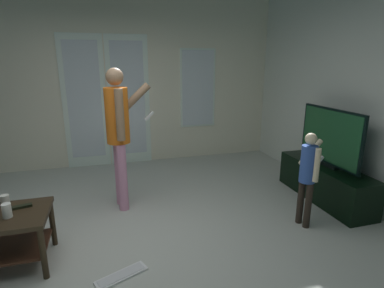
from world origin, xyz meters
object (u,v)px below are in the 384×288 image
(tv_stand, at_px, (325,182))
(cup_near_edge, at_px, (7,211))
(loose_keyboard, at_px, (122,276))
(flat_screen_tv, at_px, (330,137))
(person_child, at_px, (308,171))
(tv_remote_black, at_px, (21,207))
(person_adult, at_px, (119,127))
(cup_by_laptop, at_px, (5,200))

(tv_stand, bearing_deg, cup_near_edge, -172.79)
(loose_keyboard, bearing_deg, flat_screen_tv, 16.96)
(tv_stand, relative_size, person_child, 1.35)
(flat_screen_tv, xyz_separation_m, tv_remote_black, (-3.42, -0.29, -0.32))
(person_adult, relative_size, tv_remote_black, 9.84)
(person_child, bearing_deg, person_adult, 151.88)
(person_child, xyz_separation_m, cup_near_edge, (-2.84, 0.04, -0.07))
(person_adult, relative_size, cup_by_laptop, 17.41)
(cup_by_laptop, bearing_deg, cup_near_edge, -72.21)
(loose_keyboard, xyz_separation_m, cup_near_edge, (-0.87, 0.35, 0.55))
(tv_stand, xyz_separation_m, flat_screen_tv, (-0.00, 0.00, 0.60))
(person_child, relative_size, cup_near_edge, 8.63)
(person_adult, height_order, person_child, person_adult)
(cup_by_laptop, bearing_deg, loose_keyboard, -32.45)
(cup_by_laptop, bearing_deg, tv_stand, 3.08)
(tv_stand, bearing_deg, tv_remote_black, -175.25)
(tv_stand, xyz_separation_m, person_adult, (-2.52, 0.52, 0.77))
(person_child, xyz_separation_m, tv_remote_black, (-2.78, 0.20, -0.11))
(loose_keyboard, relative_size, tv_remote_black, 2.68)
(flat_screen_tv, bearing_deg, tv_stand, -65.09)
(loose_keyboard, distance_m, cup_near_edge, 1.09)
(loose_keyboard, height_order, tv_remote_black, tv_remote_black)
(flat_screen_tv, xyz_separation_m, person_adult, (-2.52, 0.51, 0.17))
(tv_stand, relative_size, tv_remote_black, 8.26)
(tv_stand, height_order, tv_remote_black, tv_remote_black)
(cup_near_edge, xyz_separation_m, tv_remote_black, (0.07, 0.16, -0.05))
(cup_by_laptop, bearing_deg, tv_remote_black, -32.15)
(person_adult, height_order, cup_by_laptop, person_adult)
(flat_screen_tv, bearing_deg, cup_by_laptop, -176.86)
(flat_screen_tv, relative_size, cup_by_laptop, 10.70)
(tv_stand, xyz_separation_m, loose_keyboard, (-2.62, -0.80, -0.22))
(loose_keyboard, xyz_separation_m, tv_remote_black, (-0.80, 0.51, 0.50))
(cup_near_edge, bearing_deg, loose_keyboard, -22.17)
(person_child, distance_m, loose_keyboard, 2.09)
(flat_screen_tv, relative_size, cup_near_edge, 8.56)
(cup_by_laptop, bearing_deg, person_child, -5.66)
(tv_stand, bearing_deg, flat_screen_tv, 114.91)
(tv_stand, distance_m, flat_screen_tv, 0.60)
(person_adult, distance_m, cup_near_edge, 1.44)
(loose_keyboard, relative_size, cup_by_laptop, 4.74)
(person_adult, distance_m, tv_remote_black, 1.31)
(person_child, bearing_deg, cup_by_laptop, 174.34)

